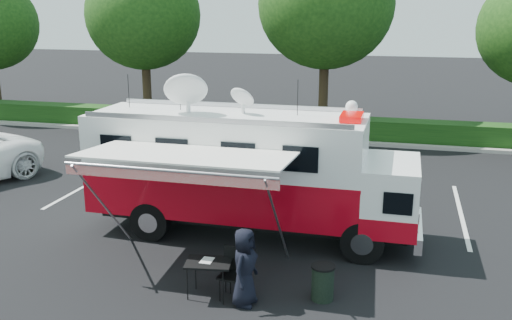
{
  "coord_description": "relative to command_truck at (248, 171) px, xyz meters",
  "views": [
    {
      "loc": [
        3.68,
        -13.56,
        5.79
      ],
      "look_at": [
        0.0,
        0.5,
        1.9
      ],
      "focal_mm": 40.0,
      "sensor_mm": 36.0,
      "label": 1
    }
  ],
  "objects": [
    {
      "name": "ground_plane",
      "position": [
        0.07,
        0.0,
        -1.74
      ],
      "size": [
        120.0,
        120.0,
        0.0
      ],
      "primitive_type": "plane",
      "color": "black",
      "rests_on": "ground"
    },
    {
      "name": "trash_bin",
      "position": [
        2.39,
        -2.99,
        -1.37
      ],
      "size": [
        0.5,
        0.5,
        0.75
      ],
      "color": "black",
      "rests_on": "ground_plane"
    },
    {
      "name": "folding_chair",
      "position": [
        0.58,
        -3.29,
        -1.12
      ],
      "size": [
        0.55,
        0.57,
        1.04
      ],
      "color": "black",
      "rests_on": "ground_plane"
    },
    {
      "name": "stall_lines",
      "position": [
        -0.43,
        3.0,
        -1.74
      ],
      "size": [
        24.12,
        5.5,
        0.01
      ],
      "color": "silver",
      "rests_on": "ground_plane"
    },
    {
      "name": "back_border",
      "position": [
        1.22,
        12.9,
        3.26
      ],
      "size": [
        60.0,
        6.14,
        8.87
      ],
      "color": "#9E998E",
      "rests_on": "ground_plane"
    },
    {
      "name": "person",
      "position": [
        0.91,
        -3.58,
        -1.74
      ],
      "size": [
        0.6,
        0.84,
        1.62
      ],
      "primitive_type": "imported",
      "rotation": [
        0.0,
        0.0,
        1.45
      ],
      "color": "black",
      "rests_on": "ground_plane"
    },
    {
      "name": "awning",
      "position": [
        -0.76,
        -2.42,
        0.87
      ],
      "size": [
        4.63,
        2.41,
        2.8
      ],
      "color": "white",
      "rests_on": "ground_plane"
    },
    {
      "name": "command_truck",
      "position": [
        0.0,
        0.0,
        0.0
      ],
      "size": [
        8.48,
        2.33,
        4.07
      ],
      "color": "black",
      "rests_on": "ground_plane"
    },
    {
      "name": "folding_table",
      "position": [
        0.11,
        -3.48,
        -1.0
      ],
      "size": [
        1.02,
        0.8,
        0.79
      ],
      "color": "black",
      "rests_on": "ground_plane"
    }
  ]
}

